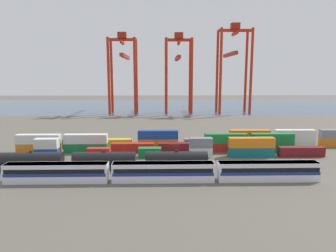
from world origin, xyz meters
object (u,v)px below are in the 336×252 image
at_px(passenger_train, 163,171).
at_px(shipping_container_20, 112,143).
at_px(gantry_crane_east, 233,61).
at_px(shipping_container_8, 301,152).
at_px(gantry_crane_central, 178,66).
at_px(shipping_container_2, 99,153).
at_px(gantry_crane_west, 123,65).
at_px(freight_tank_row, 104,160).
at_px(shipping_container_4, 201,152).
at_px(shipping_container_21, 158,143).

bearing_deg(passenger_train, shipping_container_20, 116.69).
xyz_separation_m(shipping_container_20, gantry_crane_east, (56.73, 89.10, 28.58)).
height_order(shipping_container_8, gantry_crane_central, gantry_crane_central).
bearing_deg(shipping_container_20, gantry_crane_central, 74.39).
distance_m(shipping_container_2, gantry_crane_east, 119.86).
relative_size(passenger_train, shipping_container_20, 5.31).
relative_size(shipping_container_8, gantry_crane_west, 0.27).
bearing_deg(freight_tank_row, gantry_crane_east, 63.67).
bearing_deg(gantry_crane_west, shipping_container_20, -85.72).
height_order(passenger_train, gantry_crane_west, gantry_crane_west).
xyz_separation_m(shipping_container_20, gantry_crane_west, (-6.74, 90.09, 26.33)).
bearing_deg(shipping_container_20, shipping_container_2, -98.34).
bearing_deg(shipping_container_4, freight_tank_row, -156.14).
relative_size(passenger_train, freight_tank_row, 1.35).
height_order(shipping_container_2, shipping_container_4, same).
xyz_separation_m(shipping_container_8, shipping_container_21, (-38.58, 11.58, 0.00)).
relative_size(passenger_train, shipping_container_4, 10.63).
bearing_deg(shipping_container_8, passenger_train, -153.20).
xyz_separation_m(freight_tank_row, shipping_container_20, (-1.72, 22.05, -0.84)).
distance_m(freight_tank_row, gantry_crane_west, 115.31).
relative_size(freight_tank_row, shipping_container_2, 7.91).
height_order(freight_tank_row, shipping_container_2, freight_tank_row).
distance_m(shipping_container_8, shipping_container_21, 40.28).
xyz_separation_m(gantry_crane_west, gantry_crane_east, (63.47, -0.98, 2.25)).
bearing_deg(freight_tank_row, gantry_crane_central, 78.21).
height_order(passenger_train, shipping_container_2, passenger_train).
bearing_deg(gantry_crane_central, shipping_container_21, -97.05).
relative_size(freight_tank_row, gantry_crane_east, 0.95).
height_order(passenger_train, shipping_container_21, passenger_train).
distance_m(shipping_container_8, gantry_crane_west, 120.58).
height_order(freight_tank_row, shipping_container_21, freight_tank_row).
xyz_separation_m(passenger_train, gantry_crane_central, (9.72, 119.87, 25.00)).
relative_size(shipping_container_20, gantry_crane_central, 0.27).
bearing_deg(shipping_container_8, gantry_crane_west, 120.24).
xyz_separation_m(shipping_container_20, gantry_crane_central, (24.99, 89.48, 25.85)).
bearing_deg(shipping_container_2, shipping_container_4, 0.00).
relative_size(freight_tank_row, shipping_container_8, 3.95).
bearing_deg(freight_tank_row, passenger_train, -31.59).
relative_size(freight_tank_row, shipping_container_21, 3.95).
distance_m(freight_tank_row, shipping_container_4, 25.91).
height_order(shipping_container_8, gantry_crane_west, gantry_crane_west).
relative_size(passenger_train, gantry_crane_west, 1.42).
xyz_separation_m(shipping_container_4, gantry_crane_east, (31.32, 100.68, 28.58)).
height_order(shipping_container_2, gantry_crane_central, gantry_crane_central).
bearing_deg(passenger_train, shipping_container_2, 132.06).
relative_size(gantry_crane_central, gantry_crane_east, 0.90).
bearing_deg(shipping_container_21, passenger_train, -87.46).
relative_size(shipping_container_20, gantry_crane_east, 0.24).
bearing_deg(shipping_container_4, passenger_train, -118.31).
height_order(freight_tank_row, shipping_container_20, freight_tank_row).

